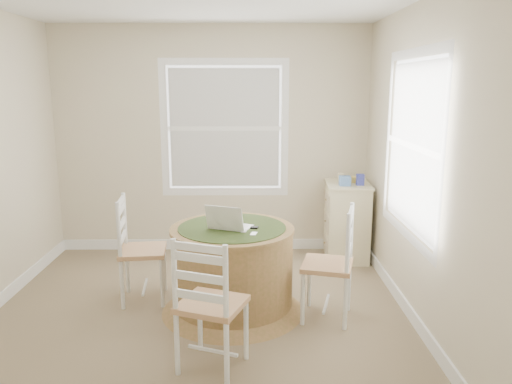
{
  "coord_description": "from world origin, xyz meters",
  "views": [
    {
      "loc": [
        0.45,
        -3.94,
        1.94
      ],
      "look_at": [
        0.5,
        0.45,
        0.99
      ],
      "focal_mm": 35.0,
      "sensor_mm": 36.0,
      "label": 1
    }
  ],
  "objects": [
    {
      "name": "room",
      "position": [
        0.17,
        0.16,
        1.3
      ],
      "size": [
        3.64,
        3.64,
        2.64
      ],
      "color": "#867555",
      "rests_on": "ground"
    },
    {
      "name": "round_table",
      "position": [
        0.29,
        0.13,
        0.41
      ],
      "size": [
        1.24,
        1.24,
        0.76
      ],
      "rotation": [
        0.0,
        0.0,
        -0.23
      ],
      "color": "#A17248",
      "rests_on": "ground"
    },
    {
      "name": "chair_left",
      "position": [
        -0.53,
        0.36,
        0.47
      ],
      "size": [
        0.44,
        0.46,
        0.95
      ],
      "primitive_type": null,
      "rotation": [
        0.0,
        0.0,
        1.68
      ],
      "color": "white",
      "rests_on": "ground"
    },
    {
      "name": "chair_near",
      "position": [
        0.18,
        -0.77,
        0.47
      ],
      "size": [
        0.53,
        0.52,
        0.95
      ],
      "primitive_type": null,
      "rotation": [
        0.0,
        0.0,
        2.78
      ],
      "color": "white",
      "rests_on": "ground"
    },
    {
      "name": "chair_right",
      "position": [
        1.09,
        -0.02,
        0.47
      ],
      "size": [
        0.49,
        0.51,
        0.95
      ],
      "primitive_type": null,
      "rotation": [
        0.0,
        0.0,
        -1.83
      ],
      "color": "white",
      "rests_on": "ground"
    },
    {
      "name": "laptop",
      "position": [
        0.27,
        0.1,
        0.79
      ],
      "size": [
        0.41,
        0.39,
        0.23
      ],
      "rotation": [
        0.0,
        0.0,
        2.77
      ],
      "color": "white",
      "rests_on": "round_table"
    },
    {
      "name": "mouse",
      "position": [
        0.39,
        0.0,
        0.76
      ],
      "size": [
        0.08,
        0.11,
        0.03
      ],
      "primitive_type": "ellipsoid",
      "rotation": [
        0.0,
        0.0,
        -0.23
      ],
      "color": "white",
      "rests_on": "round_table"
    },
    {
      "name": "phone",
      "position": [
        0.47,
        -0.07,
        0.75
      ],
      "size": [
        0.06,
        0.1,
        0.02
      ],
      "primitive_type": "cube",
      "rotation": [
        0.0,
        0.0,
        -0.23
      ],
      "color": "#B7BABF",
      "rests_on": "round_table"
    },
    {
      "name": "keys",
      "position": [
        0.48,
        0.09,
        0.76
      ],
      "size": [
        0.07,
        0.06,
        0.02
      ],
      "primitive_type": "cube",
      "rotation": [
        0.0,
        0.0,
        -0.23
      ],
      "color": "black",
      "rests_on": "round_table"
    },
    {
      "name": "corner_chest",
      "position": [
        1.53,
        1.49,
        0.43
      ],
      "size": [
        0.54,
        0.68,
        0.87
      ],
      "rotation": [
        0.0,
        0.0,
        -0.06
      ],
      "color": "beige",
      "rests_on": "ground"
    },
    {
      "name": "tissue_box",
      "position": [
        1.47,
        1.36,
        0.92
      ],
      "size": [
        0.13,
        0.13,
        0.1
      ],
      "primitive_type": "cube",
      "rotation": [
        0.0,
        0.0,
        -0.06
      ],
      "color": "#5783C8",
      "rests_on": "corner_chest"
    },
    {
      "name": "box_yellow",
      "position": [
        1.6,
        1.55,
        0.9
      ],
      "size": [
        0.16,
        0.11,
        0.06
      ],
      "primitive_type": "cube",
      "rotation": [
        0.0,
        0.0,
        -0.06
      ],
      "color": "#E1BF4F",
      "rests_on": "corner_chest"
    },
    {
      "name": "box_blue",
      "position": [
        1.66,
        1.37,
        0.93
      ],
      "size": [
        0.08,
        0.08,
        0.12
      ],
      "primitive_type": "cube",
      "rotation": [
        0.0,
        0.0,
        -0.06
      ],
      "color": "#383FA9",
      "rests_on": "corner_chest"
    },
    {
      "name": "cup_cream",
      "position": [
        1.46,
        1.62,
        0.91
      ],
      "size": [
        0.07,
        0.07,
        0.09
      ],
      "primitive_type": "cylinder",
      "color": "beige",
      "rests_on": "corner_chest"
    }
  ]
}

